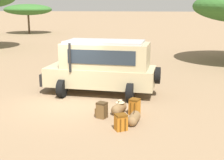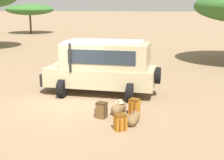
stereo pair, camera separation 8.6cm
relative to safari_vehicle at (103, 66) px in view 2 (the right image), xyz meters
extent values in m
plane|color=#8C7051|center=(-1.22, -1.63, -1.29)|extent=(320.00, 320.00, 0.00)
cube|color=tan|center=(-0.11, 0.01, -0.47)|extent=(5.03, 2.27, 0.84)
cube|color=tan|center=(0.14, -0.01, 0.50)|extent=(3.95, 2.08, 1.10)
cube|color=#232D38|center=(-1.38, 0.11, 0.45)|extent=(0.18, 1.56, 0.77)
cube|color=#232D38|center=(0.07, -0.91, 0.55)|extent=(2.93, 0.27, 0.60)
cube|color=#232D38|center=(0.21, 0.89, 0.55)|extent=(2.93, 0.27, 0.60)
cube|color=#B7B7B7|center=(0.09, -0.01, 1.10)|extent=(3.55, 1.97, 0.10)
cube|color=black|center=(-2.67, 0.21, -0.64)|extent=(0.28, 1.62, 0.56)
cylinder|color=black|center=(-1.28, -0.87, 0.50)|extent=(0.10, 0.10, 1.25)
cylinder|color=black|center=(-1.70, -0.84, -0.89)|extent=(0.34, 0.82, 0.80)
cylinder|color=black|center=(-1.55, 1.09, -0.89)|extent=(0.34, 0.82, 0.80)
cylinder|color=black|center=(1.33, -1.07, -0.89)|extent=(0.34, 0.82, 0.80)
cylinder|color=black|center=(1.48, 0.86, -0.89)|extent=(0.34, 0.82, 0.80)
cylinder|color=black|center=(2.47, -0.19, -0.32)|extent=(0.28, 0.75, 0.74)
cube|color=#B26619|center=(1.62, -2.61, -1.02)|extent=(0.45, 0.41, 0.54)
cube|color=#B26619|center=(1.69, -2.44, -1.09)|extent=(0.28, 0.17, 0.30)
cube|color=#62380E|center=(1.62, -2.61, -0.72)|extent=(0.44, 0.42, 0.07)
cylinder|color=#62380E|center=(1.48, -2.74, -1.02)|extent=(0.04, 0.04, 0.46)
cylinder|color=#62380E|center=(1.63, -2.80, -1.02)|extent=(0.04, 0.04, 0.46)
cube|color=#B26619|center=(1.27, -4.18, -1.05)|extent=(0.47, 0.44, 0.48)
cube|color=#B26619|center=(1.18, -4.02, -1.11)|extent=(0.28, 0.21, 0.27)
cube|color=#62380E|center=(1.27, -4.18, -0.78)|extent=(0.46, 0.45, 0.07)
cylinder|color=#62380E|center=(1.28, -4.36, -1.05)|extent=(0.04, 0.04, 0.41)
cylinder|color=#62380E|center=(1.43, -4.27, -1.05)|extent=(0.04, 0.04, 0.41)
cube|color=brown|center=(0.47, -3.13, -1.03)|extent=(0.42, 0.42, 0.52)
cube|color=brown|center=(0.29, -3.05, -1.10)|extent=(0.17, 0.26, 0.29)
cube|color=#3A2A16|center=(0.47, -3.13, -0.74)|extent=(0.43, 0.41, 0.07)
cylinder|color=#3A2A16|center=(0.61, -3.27, -1.03)|extent=(0.04, 0.04, 0.44)
cylinder|color=#3A2A16|center=(0.66, -3.13, -1.03)|extent=(0.04, 0.04, 0.44)
cylinder|color=brown|center=(1.02, -2.55, -1.11)|extent=(0.52, 0.60, 0.38)
sphere|color=brown|center=(1.11, -2.32, -1.11)|extent=(0.37, 0.37, 0.37)
sphere|color=brown|center=(0.94, -2.79, -1.11)|extent=(0.37, 0.37, 0.37)
torus|color=#493721|center=(1.02, -2.55, -0.90)|extent=(0.08, 0.16, 0.16)
cylinder|color=beige|center=(1.06, -2.46, -0.91)|extent=(0.34, 0.34, 0.02)
cylinder|color=beige|center=(1.06, -2.46, -0.86)|extent=(0.17, 0.17, 0.09)
cylinder|color=brown|center=(1.65, -3.52, -1.12)|extent=(0.45, 0.63, 0.36)
sphere|color=brown|center=(1.60, -3.80, -1.12)|extent=(0.35, 0.35, 0.35)
sphere|color=brown|center=(1.70, -3.23, -1.12)|extent=(0.35, 0.35, 0.35)
torus|color=#493721|center=(1.65, -3.52, -0.92)|extent=(0.05, 0.17, 0.16)
cylinder|color=brown|center=(-14.87, 27.89, 0.02)|extent=(0.26, 0.26, 2.63)
ellipsoid|color=#336628|center=(-14.87, 27.89, 1.97)|extent=(6.54, 5.61, 1.48)
camera|label=1|loc=(2.25, -13.67, 2.74)|focal=50.00mm
camera|label=2|loc=(2.33, -13.65, 2.74)|focal=50.00mm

